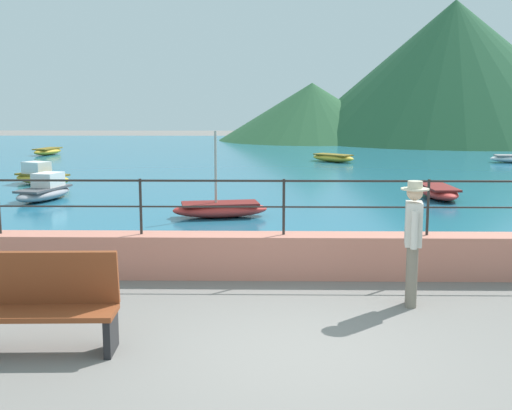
% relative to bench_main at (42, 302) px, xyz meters
% --- Properties ---
extents(ground_plane, '(120.00, 120.00, 0.00)m').
position_rel_bench_main_xyz_m(ground_plane, '(2.82, -0.05, -0.56)').
color(ground_plane, slate).
extents(promenade_wall, '(20.00, 0.56, 0.70)m').
position_rel_bench_main_xyz_m(promenade_wall, '(2.82, 3.15, -0.21)').
color(promenade_wall, tan).
rests_on(promenade_wall, ground).
extents(railing, '(18.44, 0.04, 0.90)m').
position_rel_bench_main_xyz_m(railing, '(2.82, 3.15, 0.78)').
color(railing, '#282623').
rests_on(railing, promenade_wall).
extents(lake_water, '(64.00, 44.32, 0.06)m').
position_rel_bench_main_xyz_m(lake_water, '(2.82, 25.79, -0.53)').
color(lake_water, '#236B89').
rests_on(lake_water, ground).
extents(hill_main, '(24.52, 24.52, 10.44)m').
position_rel_bench_main_xyz_m(hill_main, '(16.58, 42.20, 4.66)').
color(hill_main, '#1E4C2D').
rests_on(hill_main, ground).
extents(hill_secondary, '(14.26, 14.26, 4.34)m').
position_rel_bench_main_xyz_m(hill_secondary, '(5.92, 41.48, 1.61)').
color(hill_secondary, '#285633').
rests_on(hill_secondary, ground).
extents(bench_main, '(1.72, 0.61, 1.13)m').
position_rel_bench_main_xyz_m(bench_main, '(0.00, 0.00, 0.00)').
color(bench_main, brown).
rests_on(bench_main, ground).
extents(person_walking, '(0.38, 0.56, 1.75)m').
position_rel_bench_main_xyz_m(person_walking, '(4.56, 1.68, 0.42)').
color(person_walking, slate).
rests_on(person_walking, ground).
extents(boat_0, '(1.33, 2.43, 0.36)m').
position_rel_bench_main_xyz_m(boat_0, '(-9.31, 27.21, -0.30)').
color(boat_0, gold).
rests_on(boat_0, lake_water).
extents(boat_1, '(0.96, 2.32, 0.36)m').
position_rel_bench_main_xyz_m(boat_1, '(7.55, 11.47, -0.30)').
color(boat_1, red).
rests_on(boat_1, lake_water).
extents(boat_2, '(2.29, 2.23, 0.36)m').
position_rel_bench_main_xyz_m(boat_2, '(5.70, 23.29, -0.30)').
color(boat_2, gold).
rests_on(boat_2, lake_water).
extents(boat_4, '(2.46, 1.84, 0.76)m').
position_rel_bench_main_xyz_m(boat_4, '(-5.18, 14.58, -0.23)').
color(boat_4, gold).
rests_on(boat_4, lake_water).
extents(boat_5, '(1.41, 2.45, 0.76)m').
position_rel_bench_main_xyz_m(boat_5, '(-3.82, 11.00, -0.23)').
color(boat_5, gray).
rests_on(boat_5, lake_water).
extents(boat_6, '(2.42, 1.29, 2.08)m').
position_rel_bench_main_xyz_m(boat_6, '(1.42, 8.29, -0.30)').
color(boat_6, red).
rests_on(boat_6, lake_water).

